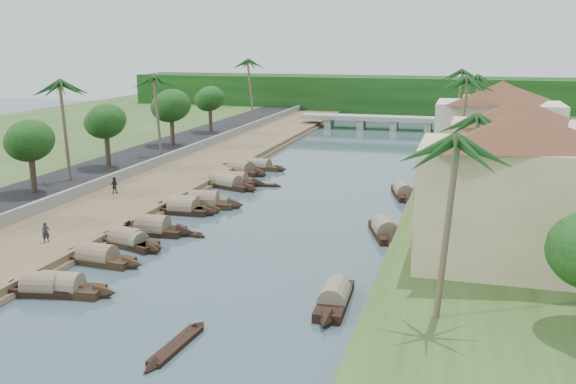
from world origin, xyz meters
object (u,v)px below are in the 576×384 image
(bridge, at_px, (378,120))
(sampan_0, at_px, (61,288))
(sampan_1, at_px, (42,288))
(building_near, at_px, (514,188))
(person_near, at_px, (46,232))

(bridge, distance_m, sampan_0, 84.24)
(sampan_0, xyz_separation_m, sampan_1, (-1.16, -0.33, -0.00))
(building_near, bearing_deg, person_near, -174.84)
(sampan_1, bearing_deg, person_near, 113.46)
(bridge, xyz_separation_m, person_near, (-14.19, -76.99, -0.15))
(building_near, relative_size, person_near, 9.59)
(sampan_1, bearing_deg, building_near, 9.23)
(bridge, bearing_deg, building_near, -75.61)
(sampan_0, bearing_deg, bridge, 79.36)
(bridge, height_order, sampan_1, bridge)
(sampan_0, xyz_separation_m, person_near, (-5.98, 6.83, 1.16))
(building_near, relative_size, sampan_0, 1.91)
(building_near, distance_m, person_near, 33.66)
(sampan_1, distance_m, person_near, 8.71)
(building_near, distance_m, sampan_1, 30.71)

